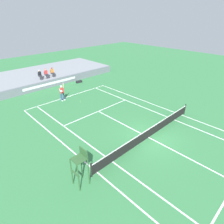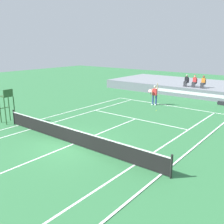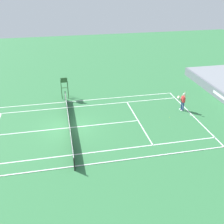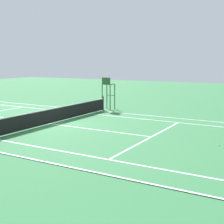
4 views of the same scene
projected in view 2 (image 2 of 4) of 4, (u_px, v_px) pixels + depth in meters
ground_plane at (73, 145)px, 14.13m from camera, size 80.00×80.00×0.00m
court at (73, 144)px, 14.13m from camera, size 11.08×23.88×0.03m
net at (73, 136)px, 14.00m from camera, size 11.98×0.10×1.07m
barrier_wall at (188, 93)px, 26.44m from camera, size 22.06×0.25×1.01m
bleacher_platform at (203, 88)px, 29.80m from camera, size 22.06×8.65×1.01m
spectator_seated_0 at (186, 81)px, 27.47m from camera, size 0.44×0.60×1.27m
spectator_seated_1 at (194, 81)px, 26.92m from camera, size 0.44×0.60×1.27m
spectator_seated_2 at (203, 82)px, 26.36m from camera, size 0.44×0.60×1.27m
tennis_player at (155, 94)px, 23.19m from camera, size 0.76×0.67×2.08m
tennis_ball at (156, 110)px, 21.37m from camera, size 0.07×0.07×0.07m
umpire_chair at (7, 101)px, 17.74m from camera, size 0.77×0.77×2.44m
equipment_bag at (223, 103)px, 23.36m from camera, size 0.94×0.45×0.32m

